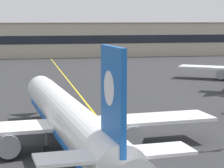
% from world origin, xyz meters
% --- Properties ---
extents(taxiway_centreline, '(2.09, 179.99, 0.01)m').
position_xyz_m(taxiway_centreline, '(0.00, 30.00, 0.00)').
color(taxiway_centreline, yellow).
rests_on(taxiway_centreline, ground).
extents(airliner_foreground, '(32.32, 41.51, 11.65)m').
position_xyz_m(airliner_foreground, '(-5.35, 9.94, 3.37)').
color(airliner_foreground, white).
rests_on(airliner_foreground, ground).
extents(safety_cone_by_nose_gear, '(0.44, 0.44, 0.55)m').
position_xyz_m(safety_cone_by_nose_gear, '(-3.68, 26.81, 0.26)').
color(safety_cone_by_nose_gear, orange).
rests_on(safety_cone_by_nose_gear, ground).
extents(terminal_building, '(142.34, 12.40, 11.97)m').
position_xyz_m(terminal_building, '(9.07, 127.28, 5.99)').
color(terminal_building, '#B2A893').
rests_on(terminal_building, ground).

